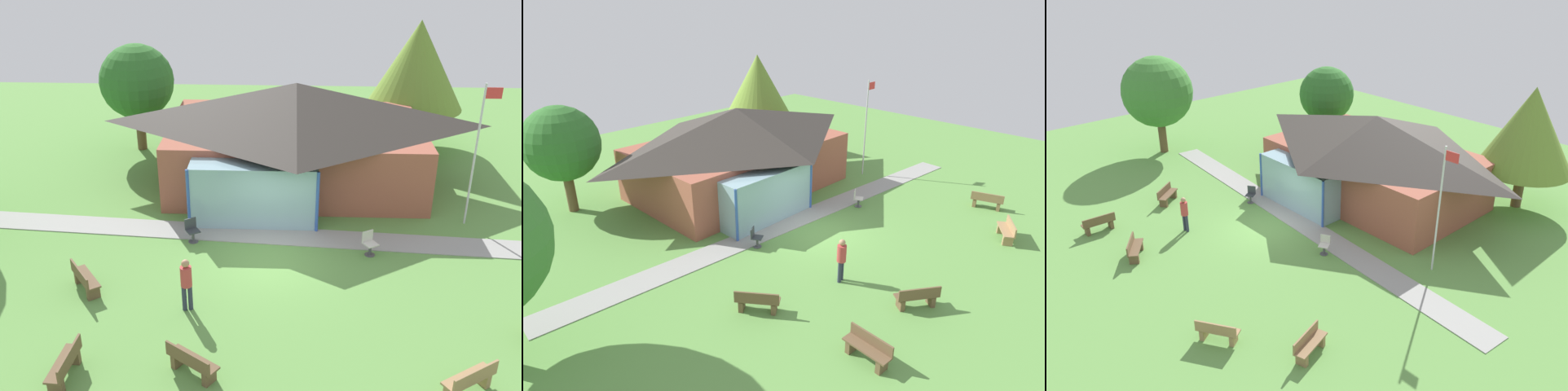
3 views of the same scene
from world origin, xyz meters
The scene contains 13 objects.
ground_plane centered at (0.00, 0.00, 0.00)m, with size 44.00×44.00×0.00m, color #609947.
pavilion centered at (0.78, 6.28, 2.29)m, with size 11.52×8.29×4.43m.
footpath centered at (0.00, 1.56, 0.01)m, with size 23.30×1.30×0.03m, color #999993.
flagpole centered at (7.35, 2.86, 3.02)m, with size 0.64×0.08×5.47m.
bench_mid_left centered at (-5.79, -2.19, 0.40)m, with size 1.25×1.47×0.84m.
bench_front_center centered at (-1.88, -5.87, 0.40)m, with size 1.48×1.22×0.84m.
bench_front_right centered at (5.11, -6.22, 0.40)m, with size 1.50×1.18×0.84m.
bench_front_left centered at (-5.09, -6.11, 0.40)m, with size 0.53×1.52×0.84m.
patio_chair_west centered at (-2.87, 1.07, 0.42)m, with size 0.60×0.60×0.86m.
patio_chair_lawn_spare centered at (3.40, 0.41, 0.42)m, with size 0.60×0.60×0.86m.
visitor_strolling_lawn centered at (-2.42, -3.05, 1.02)m, with size 0.34×0.34×1.74m.
tree_behind_pavilion_left centered at (-6.66, 10.11, 3.39)m, with size 3.53×3.53×5.18m.
tree_behind_pavilion_right centered at (6.60, 11.01, 4.12)m, with size 4.61×4.61×6.22m.
Camera 1 is at (0.43, -18.14, 11.13)m, focal length 42.29 mm.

